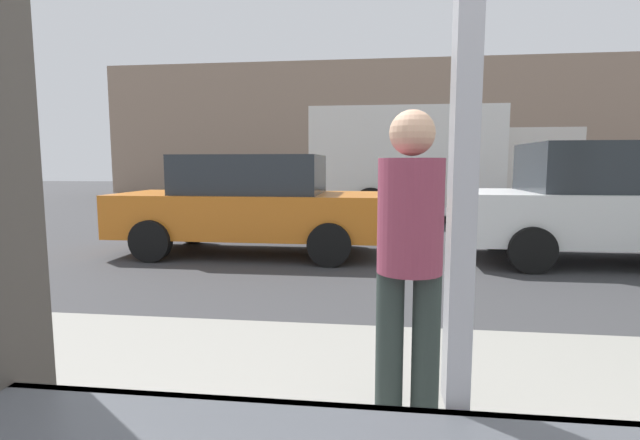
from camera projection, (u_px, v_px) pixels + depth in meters
The scene contains 7 objects.
ground_plane at pixel (387, 243), 8.95m from camera, with size 60.00×60.00×0.00m, color #38383A.
sidewalk_strip at pixel (406, 421), 2.64m from camera, with size 16.00×2.80×0.10m, color gray.
building_facade_far at pixel (383, 129), 23.24m from camera, with size 28.00×1.20×6.45m, color gray.
parked_car_orange at pixel (252, 204), 7.76m from camera, with size 4.39×1.89×1.62m.
parked_car_white at pixel (607, 203), 7.08m from camera, with size 4.35×2.03×1.79m.
box_truck at pixel (431, 160), 12.56m from camera, with size 6.57×2.44×2.92m.
pedestrian at pixel (410, 254), 2.32m from camera, with size 0.32×0.32×1.63m.
Camera 1 is at (-0.17, -0.93, 1.47)m, focal length 26.53 mm.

